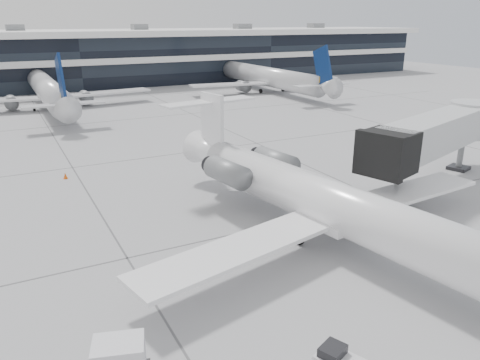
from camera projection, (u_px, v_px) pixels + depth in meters
ground at (273, 225)px, 31.75m from camera, size 220.00×220.00×0.00m
terminal at (72, 61)px, 98.93m from camera, size 170.00×22.00×10.00m
bg_jet_center at (50, 108)px, 74.40m from camera, size 32.00×40.00×9.60m
bg_jet_right at (267, 91)px, 91.87m from camera, size 32.00×40.00×9.60m
regional_jet at (335, 205)px, 28.18m from camera, size 26.81×33.45×7.74m
jet_bridge at (441, 132)px, 38.71m from camera, size 18.71×8.75×6.11m
traffic_cone at (65, 176)px, 41.03m from camera, size 0.44×0.44×0.55m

